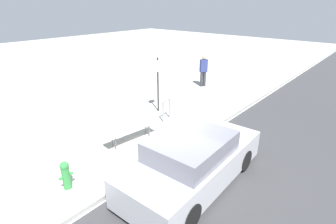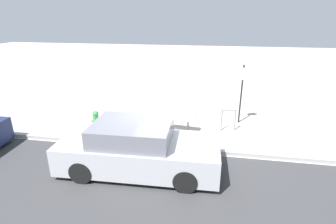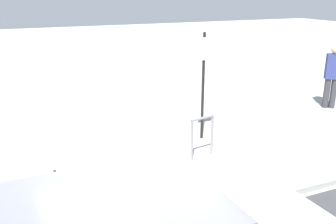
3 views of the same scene
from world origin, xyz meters
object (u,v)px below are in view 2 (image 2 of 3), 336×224
at_px(fire_hydrant, 96,120).
at_px(parked_car_near, 138,149).
at_px(bench, 170,117).
at_px(sign_post, 242,89).
at_px(bike_rack, 228,118).

bearing_deg(fire_hydrant, parked_car_near, -45.12).
bearing_deg(bench, sign_post, 30.80).
height_order(bench, fire_hydrant, fire_hydrant).
relative_size(bench, fire_hydrant, 2.56).
relative_size(bench, sign_post, 0.85).
xyz_separation_m(bench, sign_post, (2.58, 1.14, 0.89)).
xyz_separation_m(sign_post, fire_hydrant, (-5.24, -1.69, -0.98)).
bearing_deg(sign_post, bench, -156.12).
height_order(bench, bike_rack, bike_rack).
bearing_deg(bike_rack, bench, -172.03).
xyz_separation_m(bench, fire_hydrant, (-2.66, -0.55, -0.09)).
distance_m(bench, sign_post, 2.96).
distance_m(bench, parked_car_near, 2.84).
height_order(sign_post, parked_car_near, sign_post).
xyz_separation_m(bike_rack, parked_car_near, (-2.53, -3.10, 0.13)).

